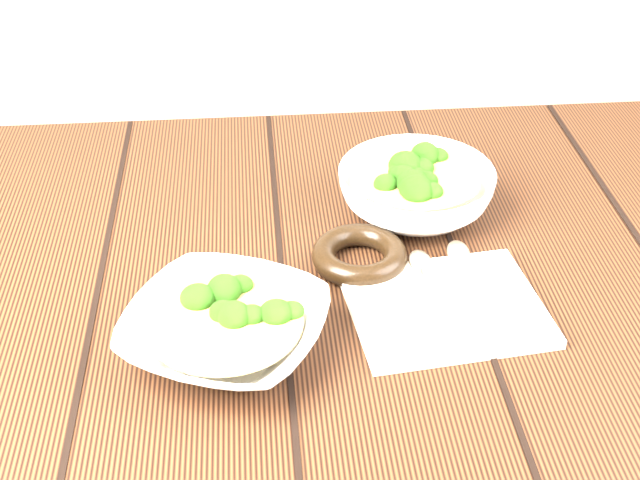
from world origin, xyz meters
TOP-DOWN VIEW (x-y plane):
  - table at (0.00, 0.00)m, footprint 1.20×0.80m
  - soup_bowl_front at (-0.08, -0.11)m, footprint 0.25×0.25m
  - soup_bowl_back at (0.15, 0.12)m, footprint 0.20×0.20m
  - trivet at (0.07, 0.02)m, footprint 0.13×0.13m
  - napkin at (0.15, -0.07)m, footprint 0.21×0.18m
  - spoon_left at (0.13, -0.03)m, footprint 0.03×0.16m
  - spoon_right at (0.18, -0.02)m, footprint 0.03×0.16m

SIDE VIEW (x-z plane):
  - table at x=0.00m, z-range 0.26..1.01m
  - napkin at x=0.15m, z-range 0.75..0.76m
  - trivet at x=0.07m, z-range 0.75..0.78m
  - spoon_left at x=0.13m, z-range 0.76..0.77m
  - spoon_right at x=0.18m, z-range 0.76..0.77m
  - soup_bowl_front at x=-0.08m, z-range 0.75..0.80m
  - soup_bowl_back at x=0.15m, z-range 0.75..0.82m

